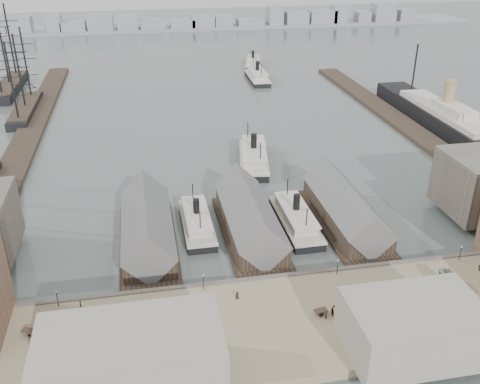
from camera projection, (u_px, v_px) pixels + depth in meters
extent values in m
plane|color=#4A5654|center=(264.00, 271.00, 124.20)|extent=(900.00, 900.00, 0.00)
cube|color=gray|center=(287.00, 324.00, 106.16)|extent=(180.00, 30.00, 2.00)
cube|color=#59544C|center=(270.00, 280.00, 119.11)|extent=(180.00, 1.20, 2.30)
cube|color=#2D231C|center=(27.00, 138.00, 200.32)|extent=(10.00, 220.00, 1.60)
cube|color=#2D231C|center=(401.00, 123.00, 216.16)|extent=(10.00, 180.00, 1.60)
cube|color=#2D231C|center=(149.00, 244.00, 133.62)|extent=(14.00, 42.00, 1.20)
cube|color=#2D231C|center=(148.00, 232.00, 133.12)|extent=(12.00, 36.00, 5.00)
cube|color=#59595B|center=(147.00, 223.00, 131.96)|extent=(12.60, 37.00, 12.60)
cube|color=#2D231C|center=(250.00, 234.00, 138.00)|extent=(14.00, 42.00, 1.20)
cube|color=#2D231C|center=(249.00, 222.00, 137.50)|extent=(12.00, 36.00, 5.00)
cube|color=#59595B|center=(250.00, 213.00, 136.35)|extent=(12.60, 37.00, 12.60)
cube|color=#2D231C|center=(346.00, 225.00, 142.39)|extent=(14.00, 42.00, 1.20)
cube|color=#2D231C|center=(345.00, 213.00, 141.89)|extent=(12.00, 36.00, 5.00)
cube|color=#59595B|center=(346.00, 204.00, 140.73)|extent=(12.60, 37.00, 12.60)
cube|color=gray|center=(413.00, 328.00, 96.31)|extent=(24.00, 16.00, 10.00)
cube|color=gray|center=(132.00, 362.00, 87.43)|extent=(30.00, 16.00, 12.00)
cylinder|color=black|center=(57.00, 299.00, 108.76)|extent=(0.16, 0.16, 3.60)
sphere|color=beige|center=(56.00, 292.00, 107.91)|extent=(0.44, 0.44, 0.44)
cylinder|color=black|center=(204.00, 283.00, 113.82)|extent=(0.16, 0.16, 3.60)
sphere|color=beige|center=(203.00, 276.00, 112.97)|extent=(0.44, 0.44, 0.44)
cylinder|color=black|center=(337.00, 268.00, 118.88)|extent=(0.16, 0.16, 3.60)
sphere|color=beige|center=(338.00, 261.00, 118.04)|extent=(0.44, 0.44, 0.44)
cylinder|color=black|center=(460.00, 254.00, 123.94)|extent=(0.16, 0.16, 3.60)
sphere|color=beige|center=(462.00, 247.00, 123.10)|extent=(0.44, 0.44, 0.44)
cube|color=gray|center=(166.00, 27.00, 422.80)|extent=(500.00, 40.00, 2.00)
cube|color=gray|center=(20.00, 26.00, 393.29)|extent=(17.63, 14.00, 13.23)
cube|color=gray|center=(54.00, 25.00, 397.34)|extent=(10.74, 14.00, 13.58)
cube|color=gray|center=(73.00, 27.00, 400.74)|extent=(18.06, 14.00, 8.64)
cube|color=gray|center=(100.00, 23.00, 403.07)|extent=(18.55, 14.00, 13.29)
cube|color=gray|center=(128.00, 23.00, 406.67)|extent=(15.33, 14.00, 12.47)
cube|color=gray|center=(152.00, 25.00, 410.61)|extent=(17.56, 14.00, 8.72)
cube|color=gray|center=(182.00, 25.00, 414.77)|extent=(18.76, 14.00, 7.63)
cube|color=gray|center=(203.00, 22.00, 416.85)|extent=(17.61, 14.00, 10.35)
cube|color=gray|center=(223.00, 22.00, 419.59)|extent=(13.38, 14.00, 10.30)
cube|color=gray|center=(250.00, 23.00, 424.02)|extent=(20.73, 14.00, 6.75)
cube|color=gray|center=(275.00, 17.00, 425.45)|extent=(11.51, 14.00, 15.57)
cube|color=gray|center=(296.00, 19.00, 429.41)|extent=(18.17, 14.00, 11.26)
cube|color=gray|center=(322.00, 18.00, 432.95)|extent=(21.81, 14.00, 11.83)
cube|color=gray|center=(338.00, 15.00, 434.47)|extent=(11.12, 14.00, 15.50)
cube|color=gray|center=(362.00, 17.00, 439.11)|extent=(10.90, 14.00, 10.29)
cube|color=gray|center=(383.00, 13.00, 440.97)|extent=(17.95, 14.00, 15.72)
cube|color=gray|center=(405.00, 16.00, 445.51)|extent=(14.21, 14.00, 10.51)
cube|color=black|center=(197.00, 226.00, 141.61)|extent=(7.32, 25.64, 1.65)
cube|color=beige|center=(197.00, 222.00, 141.08)|extent=(7.69, 25.64, 0.46)
cube|color=beige|center=(197.00, 217.00, 140.51)|extent=(5.95, 18.31, 2.01)
cube|color=beige|center=(197.00, 213.00, 139.94)|extent=(6.41, 20.14, 0.37)
cylinder|color=black|center=(196.00, 206.00, 139.04)|extent=(1.65, 1.65, 4.12)
cylinder|color=black|center=(193.00, 193.00, 146.37)|extent=(0.27, 0.27, 5.49)
cylinder|color=black|center=(200.00, 222.00, 131.87)|extent=(0.27, 0.27, 5.49)
cube|color=black|center=(295.00, 223.00, 142.74)|extent=(7.90, 27.66, 1.78)
cube|color=beige|center=(296.00, 219.00, 142.17)|extent=(8.30, 27.66, 0.49)
cube|color=beige|center=(296.00, 214.00, 141.55)|extent=(6.42, 19.76, 2.17)
cube|color=beige|center=(296.00, 210.00, 140.94)|extent=(6.92, 21.74, 0.40)
cylinder|color=black|center=(297.00, 202.00, 139.97)|extent=(1.78, 1.78, 4.45)
cylinder|color=black|center=(287.00, 188.00, 147.88)|extent=(0.30, 0.30, 5.93)
cylinder|color=black|center=(307.00, 219.00, 132.24)|extent=(0.30, 0.30, 5.93)
cube|color=black|center=(254.00, 161.00, 180.49)|extent=(14.40, 32.27, 2.00)
cube|color=beige|center=(254.00, 157.00, 179.84)|extent=(14.84, 32.35, 0.56)
cube|color=beige|center=(254.00, 152.00, 179.15)|extent=(11.15, 23.21, 2.45)
cube|color=beige|center=(254.00, 148.00, 178.46)|extent=(12.10, 25.50, 0.45)
cylinder|color=black|center=(254.00, 141.00, 177.37)|extent=(2.00, 2.00, 5.01)
cylinder|color=black|center=(248.00, 132.00, 186.28)|extent=(0.33, 0.33, 6.68)
cylinder|color=black|center=(260.00, 153.00, 168.65)|extent=(0.33, 0.33, 6.68)
cube|color=black|center=(257.00, 79.00, 278.00)|extent=(9.49, 30.19, 1.92)
cube|color=beige|center=(257.00, 76.00, 277.38)|extent=(9.92, 30.20, 0.53)
cube|color=beige|center=(257.00, 73.00, 276.72)|extent=(7.62, 21.59, 2.35)
cube|color=beige|center=(257.00, 70.00, 276.05)|extent=(8.22, 23.74, 0.43)
cylinder|color=black|center=(257.00, 66.00, 275.01)|extent=(1.92, 1.92, 4.81)
cylinder|color=black|center=(253.00, 62.00, 283.56)|extent=(0.32, 0.32, 6.41)
cylinder|color=black|center=(262.00, 71.00, 266.64)|extent=(0.32, 0.32, 6.41)
cube|color=black|center=(253.00, 64.00, 307.83)|extent=(13.76, 26.52, 1.64)
cube|color=beige|center=(253.00, 62.00, 307.30)|extent=(14.11, 26.61, 0.46)
cube|color=beige|center=(253.00, 60.00, 306.74)|extent=(10.52, 19.13, 2.00)
cube|color=beige|center=(253.00, 58.00, 306.17)|extent=(11.44, 21.01, 0.36)
cylinder|color=black|center=(253.00, 54.00, 305.28)|extent=(1.64, 1.64, 4.10)
cylinder|color=black|center=(250.00, 52.00, 312.57)|extent=(0.27, 0.27, 5.46)
cylinder|color=black|center=(256.00, 58.00, 298.15)|extent=(0.27, 0.27, 5.46)
cube|color=black|center=(26.00, 110.00, 228.55)|extent=(8.13, 47.00, 3.25)
cube|color=#2D231C|center=(25.00, 106.00, 227.70)|extent=(7.68, 42.30, 0.54)
cylinder|color=black|center=(11.00, 82.00, 206.76)|extent=(0.72, 0.72, 30.73)
cylinder|color=black|center=(19.00, 72.00, 221.23)|extent=(0.72, 0.72, 30.73)
cylinder|color=black|center=(25.00, 63.00, 235.70)|extent=(0.72, 0.72, 30.73)
cube|color=black|center=(10.00, 87.00, 260.36)|extent=(9.38, 52.14, 3.75)
cube|color=#2D231C|center=(9.00, 83.00, 259.39)|extent=(8.86, 46.92, 0.63)
cylinder|color=black|center=(3.00, 48.00, 251.92)|extent=(0.83, 0.83, 35.45)
cylinder|color=black|center=(10.00, 40.00, 267.97)|extent=(0.83, 0.83, 35.45)
cube|color=black|center=(444.00, 121.00, 210.54)|extent=(13.35, 97.54, 6.16)
cube|color=beige|center=(446.00, 111.00, 208.71)|extent=(11.29, 56.47, 2.05)
cube|color=beige|center=(454.00, 109.00, 203.05)|extent=(8.21, 20.53, 3.08)
cylinder|color=tan|center=(449.00, 93.00, 205.51)|extent=(4.52, 4.52, 10.27)
cube|color=black|center=(452.00, 294.00, 112.77)|extent=(2.91, 9.08, 0.75)
cube|color=#2B3728|center=(454.00, 288.00, 112.05)|extent=(3.04, 9.56, 2.45)
cube|color=#59595B|center=(455.00, 282.00, 111.45)|extent=(3.25, 9.94, 0.28)
imported|color=black|center=(43.00, 326.00, 102.95)|extent=(1.82, 1.75, 1.57)
cube|color=#3F2D21|center=(29.00, 331.00, 101.53)|extent=(2.99, 2.46, 0.25)
cylinder|color=black|center=(30.00, 335.00, 101.18)|extent=(1.03, 0.54, 1.10)
cylinder|color=black|center=(28.00, 331.00, 102.20)|extent=(1.03, 0.54, 1.10)
imported|color=black|center=(199.00, 313.00, 106.47)|extent=(2.06, 1.35, 1.60)
cube|color=#3F2D21|center=(187.00, 316.00, 105.38)|extent=(2.91, 2.15, 0.25)
cylinder|color=black|center=(188.00, 320.00, 104.98)|extent=(1.08, 0.38, 1.10)
cylinder|color=black|center=(185.00, 316.00, 106.10)|extent=(1.08, 0.38, 1.10)
imported|color=black|center=(334.00, 311.00, 107.00)|extent=(1.61, 1.80, 1.61)
cube|color=#3F2D21|center=(321.00, 311.00, 106.91)|extent=(2.81, 1.91, 0.25)
cylinder|color=black|center=(321.00, 315.00, 106.44)|extent=(1.10, 0.26, 1.10)
cylinder|color=black|center=(320.00, 310.00, 107.69)|extent=(1.10, 0.26, 1.10)
imported|color=black|center=(80.00, 304.00, 108.82)|extent=(0.51, 0.67, 1.74)
imported|color=black|center=(108.00, 343.00, 98.82)|extent=(0.91, 0.99, 1.64)
imported|color=black|center=(149.00, 309.00, 107.63)|extent=(1.20, 1.27, 1.73)
imported|color=black|center=(226.00, 347.00, 97.81)|extent=(0.85, 0.99, 1.59)
imported|color=black|center=(237.00, 295.00, 111.52)|extent=(0.88, 0.60, 1.73)
imported|color=black|center=(326.00, 316.00, 105.72)|extent=(0.62, 0.72, 1.64)
imported|color=black|center=(370.00, 288.00, 113.78)|extent=(0.98, 0.85, 1.72)
imported|color=black|center=(471.00, 306.00, 108.31)|extent=(1.19, 1.22, 1.67)
imported|color=black|center=(480.00, 267.00, 120.66)|extent=(0.81, 1.14, 1.80)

